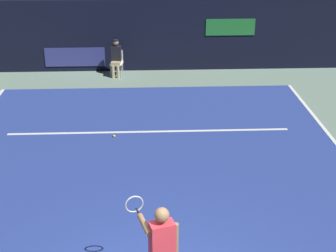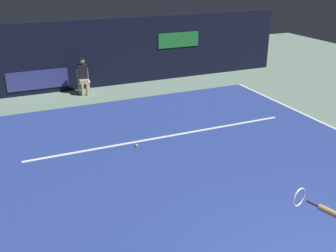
% 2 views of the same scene
% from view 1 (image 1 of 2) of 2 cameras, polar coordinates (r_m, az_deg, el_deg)
% --- Properties ---
extents(ground_plane, '(30.00, 30.00, 0.00)m').
position_cam_1_polar(ground_plane, '(11.85, -2.11, -4.64)').
color(ground_plane, slate).
extents(court_surface, '(9.79, 11.11, 0.01)m').
position_cam_1_polar(court_surface, '(11.84, -2.11, -4.61)').
color(court_surface, navy).
rests_on(court_surface, ground).
extents(line_service, '(7.64, 0.10, 0.01)m').
position_cam_1_polar(line_service, '(13.58, -2.20, -0.65)').
color(line_service, white).
rests_on(line_service, court_surface).
extents(back_wall, '(15.21, 0.33, 2.60)m').
position_cam_1_polar(back_wall, '(18.57, -2.44, 10.34)').
color(back_wall, black).
rests_on(back_wall, ground).
extents(tennis_player, '(0.81, 0.92, 1.73)m').
position_cam_1_polar(tennis_player, '(7.62, -0.77, -13.96)').
color(tennis_player, '#8C6647').
rests_on(tennis_player, ground).
extents(line_judge_on_chair, '(0.48, 0.56, 1.32)m').
position_cam_1_polar(line_judge_on_chair, '(18.03, -5.95, 7.80)').
color(line_judge_on_chair, white).
rests_on(line_judge_on_chair, ground).
extents(tennis_ball, '(0.07, 0.07, 0.07)m').
position_cam_1_polar(tennis_ball, '(13.32, -6.19, -1.14)').
color(tennis_ball, '#CCE033').
rests_on(tennis_ball, court_surface).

